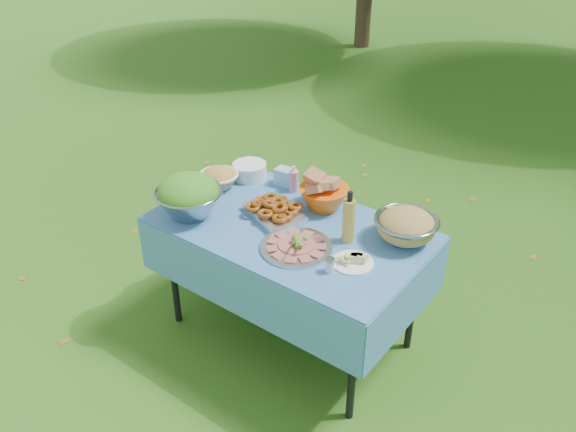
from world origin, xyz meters
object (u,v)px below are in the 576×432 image
object	(u,v)px
bread_bowl	(324,193)
charcuterie_platter	(296,241)
pasta_bowl_steel	(406,226)
oil_bottle	(349,217)
picnic_table	(290,283)
plate_stack	(250,170)
salad_bowl	(189,196)

from	to	relation	value
bread_bowl	charcuterie_platter	bearing A→B (deg)	-74.23
pasta_bowl_steel	oil_bottle	distance (m)	0.30
charcuterie_platter	oil_bottle	xyz separation A→B (m)	(0.17, 0.22, 0.10)
picnic_table	plate_stack	size ratio (longest dim) A/B	7.01
salad_bowl	plate_stack	size ratio (longest dim) A/B	1.78
picnic_table	pasta_bowl_steel	size ratio (longest dim) A/B	4.41
salad_bowl	pasta_bowl_steel	bearing A→B (deg)	24.56
bread_bowl	oil_bottle	world-z (taller)	oil_bottle
plate_stack	oil_bottle	world-z (taller)	oil_bottle
pasta_bowl_steel	salad_bowl	bearing A→B (deg)	-155.44
picnic_table	pasta_bowl_steel	xyz separation A→B (m)	(0.55, 0.25, 0.47)
salad_bowl	oil_bottle	world-z (taller)	oil_bottle
pasta_bowl_steel	oil_bottle	world-z (taller)	oil_bottle
plate_stack	pasta_bowl_steel	xyz separation A→B (m)	(1.09, -0.05, 0.04)
bread_bowl	pasta_bowl_steel	bearing A→B (deg)	-2.58
bread_bowl	pasta_bowl_steel	world-z (taller)	bread_bowl
salad_bowl	plate_stack	xyz separation A→B (m)	(-0.02, 0.54, -0.07)
oil_bottle	salad_bowl	bearing A→B (deg)	-160.06
charcuterie_platter	oil_bottle	bearing A→B (deg)	51.45
salad_bowl	pasta_bowl_steel	xyz separation A→B (m)	(1.07, 0.49, -0.03)
charcuterie_platter	oil_bottle	world-z (taller)	oil_bottle
salad_bowl	bread_bowl	bearing A→B (deg)	43.26
bread_bowl	plate_stack	bearing A→B (deg)	177.27
picnic_table	pasta_bowl_steel	distance (m)	0.77
picnic_table	bread_bowl	bearing A→B (deg)	84.10
plate_stack	oil_bottle	size ratio (longest dim) A/B	0.72
plate_stack	charcuterie_platter	xyz separation A→B (m)	(0.69, -0.45, -0.00)
pasta_bowl_steel	charcuterie_platter	xyz separation A→B (m)	(-0.41, -0.40, -0.05)
plate_stack	bread_bowl	size ratio (longest dim) A/B	0.73
salad_bowl	plate_stack	bearing A→B (deg)	92.20
pasta_bowl_steel	oil_bottle	bearing A→B (deg)	-141.53
picnic_table	plate_stack	world-z (taller)	plate_stack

